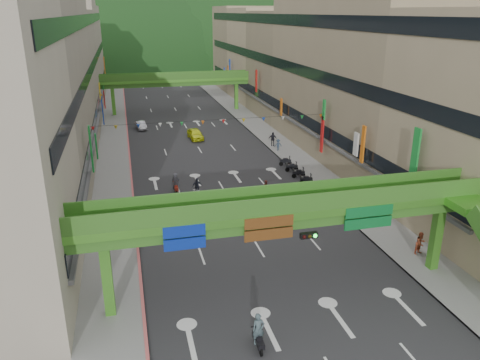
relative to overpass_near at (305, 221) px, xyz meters
The scene contains 23 objects.
ground 7.55m from the overpass_near, 99.84° to the right, with size 320.00×320.00×0.00m, color black.
road_slab 44.93m from the overpass_near, 91.20° to the left, with size 18.00×140.00×0.02m, color #28282B.
sidewalk_left 46.47m from the overpass_near, 104.97° to the left, with size 4.00×140.00×0.15m, color gray.
sidewalk_right 46.03m from the overpass_near, 77.29° to the left, with size 4.00×140.00×0.15m, color gray.
curb_left 46.02m from the overpass_near, 102.67° to the left, with size 0.20×140.00×0.18m, color #CC5959.
curb_right 45.65m from the overpass_near, 79.63° to the left, with size 0.20×140.00×0.18m, color gray.
building_row_left 49.02m from the overpass_near, 114.00° to the left, with size 12.80×95.00×19.00m.
building_row_right 48.30m from the overpass_near, 68.03° to the left, with size 12.80×95.00×19.00m.
overpass_near is the anchor object (origin of this frame).
overpass_far 59.63m from the overpass_near, 90.90° to the left, with size 28.00×2.20×7.10m.
hill_left 155.52m from the overpass_near, 95.88° to the left, with size 168.00×140.00×112.00m, color #1C4419.
hill_right 176.35m from the overpass_near, 82.15° to the left, with size 208.00×176.00×128.00m, color #1C4419.
bunting_string 24.65m from the overpass_near, 92.17° to the left, with size 26.00×0.36×0.47m.
scooter_rider_near 7.33m from the overpass_near, 133.46° to the right, with size 0.68×1.60×2.19m.
scooter_rider_mid 17.03m from the overpass_near, 80.87° to the left, with size 0.86×1.58×1.87m.
scooter_rider_left 18.82m from the overpass_near, 102.37° to the left, with size 1.10×1.58×2.10m.
scooter_rider_far 21.11m from the overpass_near, 106.20° to the left, with size 0.87×1.60×2.09m.
parked_scooter_row 24.16m from the overpass_near, 70.60° to the left, with size 1.60×7.20×1.08m.
car_silver 49.14m from the overpass_near, 99.29° to the left, with size 1.31×3.74×1.23m, color silver.
car_yellow 40.44m from the overpass_near, 90.92° to the left, with size 1.79×4.45×1.51m, color yellow.
pedestrian_red 11.59m from the overpass_near, 14.09° to the left, with size 0.84×0.66×1.74m, color #A54528.
pedestrian_dark 35.18m from the overpass_near, 75.29° to the left, with size 1.10×0.46×1.88m, color black.
pedestrian_blue 32.99m from the overpass_near, 74.26° to the left, with size 0.70×0.45×1.50m, color #2B3B4E.
Camera 1 is at (-9.19, -18.90, 17.27)m, focal length 35.00 mm.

